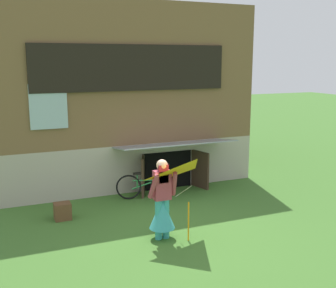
{
  "coord_description": "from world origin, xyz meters",
  "views": [
    {
      "loc": [
        -3.46,
        -7.57,
        3.57
      ],
      "look_at": [
        0.22,
        1.15,
        1.67
      ],
      "focal_mm": 45.0,
      "sensor_mm": 36.0,
      "label": 1
    }
  ],
  "objects_px": {
    "person": "(162,206)",
    "wooden_crate": "(63,211)",
    "kite": "(197,182)",
    "bicycle_green": "(146,186)"
  },
  "relations": [
    {
      "from": "person",
      "to": "wooden_crate",
      "type": "distance_m",
      "value": 2.57
    },
    {
      "from": "person",
      "to": "kite",
      "type": "bearing_deg",
      "value": -33.34
    },
    {
      "from": "kite",
      "to": "bicycle_green",
      "type": "distance_m",
      "value": 3.25
    },
    {
      "from": "person",
      "to": "wooden_crate",
      "type": "height_order",
      "value": "person"
    },
    {
      "from": "kite",
      "to": "bicycle_green",
      "type": "relative_size",
      "value": 1.05
    },
    {
      "from": "person",
      "to": "kite",
      "type": "height_order",
      "value": "person"
    },
    {
      "from": "person",
      "to": "wooden_crate",
      "type": "bearing_deg",
      "value": 151.44
    },
    {
      "from": "kite",
      "to": "wooden_crate",
      "type": "bearing_deg",
      "value": 131.21
    },
    {
      "from": "wooden_crate",
      "to": "person",
      "type": "bearing_deg",
      "value": -47.66
    },
    {
      "from": "bicycle_green",
      "to": "wooden_crate",
      "type": "xyz_separation_m",
      "value": [
        -2.24,
        -0.64,
        -0.15
      ]
    }
  ]
}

